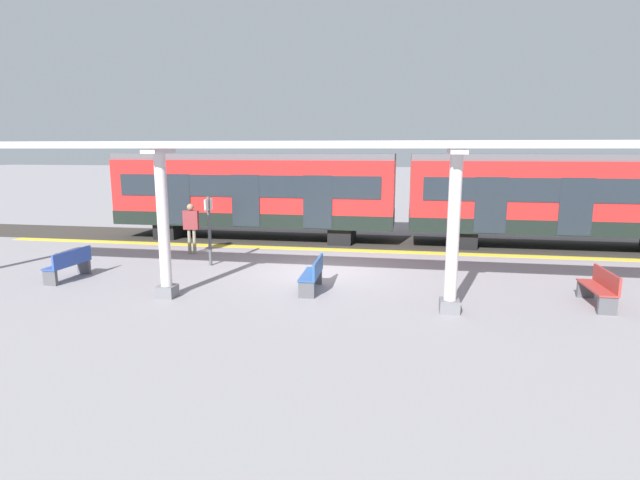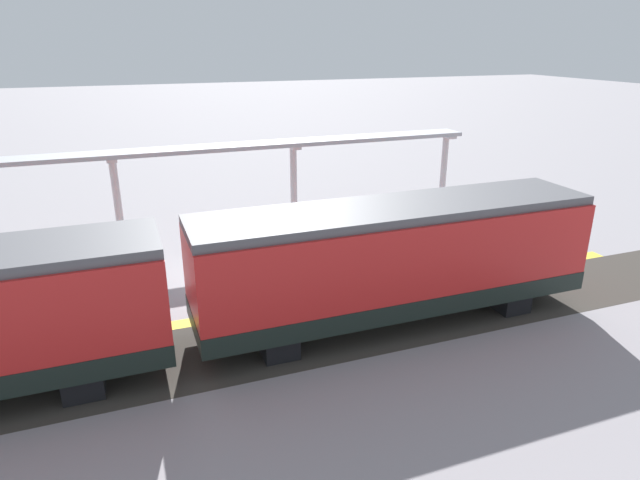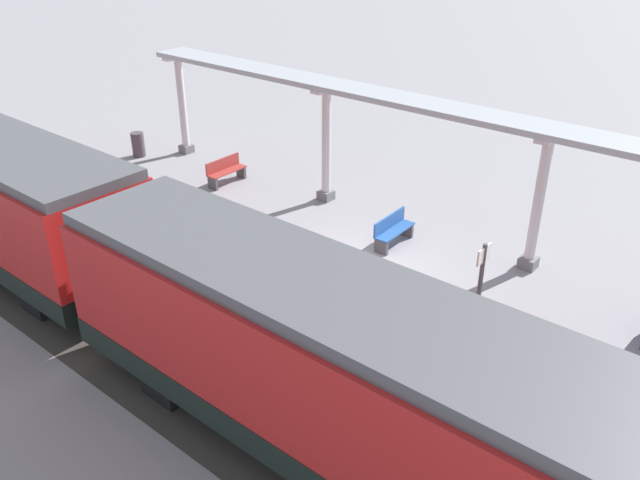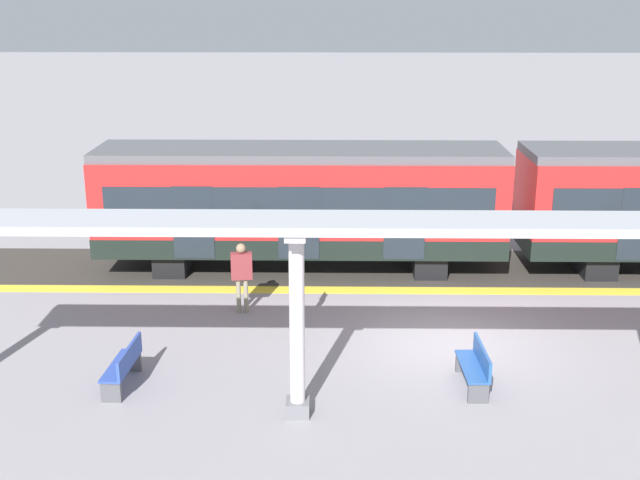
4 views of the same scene
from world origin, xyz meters
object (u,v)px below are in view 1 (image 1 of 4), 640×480
Objects in this scene: platform_info_sign at (209,224)px; bench_mid_platform at (600,288)px; train_near_carriage at (256,194)px; train_far_carriage at (565,199)px; canopy_pillar_third at (453,232)px; canopy_pillar_second at (163,224)px; passenger_waiting_near_edge at (191,223)px; bench_near_end at (313,274)px; bench_far_end at (69,264)px.

bench_mid_platform is at bearing 77.59° from platform_info_sign.
train_near_carriage is 5.14× the size of platform_info_sign.
bench_mid_platform is at bearing -9.40° from train_far_carriage.
canopy_pillar_third is at bearing 64.22° from platform_info_sign.
canopy_pillar_second is at bearing -54.07° from train_far_carriage.
train_far_carriage is 6.35× the size of passenger_waiting_near_edge.
bench_near_end is (-1.19, 3.51, -1.42)m from canopy_pillar_second.
train_near_carriage is 8.28m from bench_near_end.
bench_near_end is 7.04m from bench_far_end.
train_near_carriage is 3.73m from passenger_waiting_near_edge.
bench_near_end is 6.90m from bench_mid_platform.
bench_far_end is 0.85× the size of passenger_waiting_near_edge.
passenger_waiting_near_edge is at bearing -120.66° from canopy_pillar_third.
canopy_pillar_third is 1.67× the size of platform_info_sign.
train_near_carriage is at bearing 158.94° from passenger_waiting_near_edge.
canopy_pillar_second reaches higher than platform_info_sign.
canopy_pillar_third is at bearing 70.61° from bench_near_end.
canopy_pillar_second is 1.00× the size of canopy_pillar_third.
bench_mid_platform is at bearing 71.92° from passenger_waiting_near_edge.
canopy_pillar_second reaches higher than bench_mid_platform.
bench_far_end is at bearing -89.42° from bench_near_end.
bench_near_end is at bearing 53.04° from passenger_waiting_near_edge.
bench_near_end is at bearing -109.39° from canopy_pillar_third.
train_near_carriage is 3.08× the size of canopy_pillar_second.
train_near_carriage reaches higher than platform_info_sign.
bench_mid_platform is 0.99× the size of bench_far_end.
canopy_pillar_third reaches higher than train_near_carriage.
bench_mid_platform is (7.33, 10.67, -1.38)m from train_near_carriage.
bench_near_end is at bearing 27.52° from train_near_carriage.
canopy_pillar_third reaches higher than platform_info_sign.
train_near_carriage is at bearing -124.47° from bench_mid_platform.
train_far_carriage is 3.08× the size of canopy_pillar_second.
train_near_carriage is at bearing -90.00° from train_far_carriage.
canopy_pillar_third reaches higher than bench_near_end.
train_near_carriage is at bearing -178.25° from canopy_pillar_second.
passenger_waiting_near_edge is (3.41, -13.20, -0.71)m from train_far_carriage.
train_far_carriage is 14.36m from canopy_pillar_second.
canopy_pillar_second is 2.44× the size of bench_mid_platform.
bench_mid_platform is at bearing 96.03° from canopy_pillar_second.
bench_near_end is 1.00× the size of bench_mid_platform.
train_near_carriage is at bearing 155.95° from bench_far_end.
bench_mid_platform is 13.94m from bench_far_end.
canopy_pillar_second is at bearing 72.42° from bench_far_end.
passenger_waiting_near_edge is (3.41, -1.31, -0.71)m from train_near_carriage.
canopy_pillar_third is (0.00, 6.89, 0.00)m from canopy_pillar_second.
train_far_carriage is at bearing 125.93° from canopy_pillar_second.
canopy_pillar_second is 2.41× the size of bench_far_end.
canopy_pillar_second reaches higher than bench_far_end.
canopy_pillar_second is 3.50m from platform_info_sign.
bench_mid_platform is (0.09, 6.90, 0.00)m from bench_near_end.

